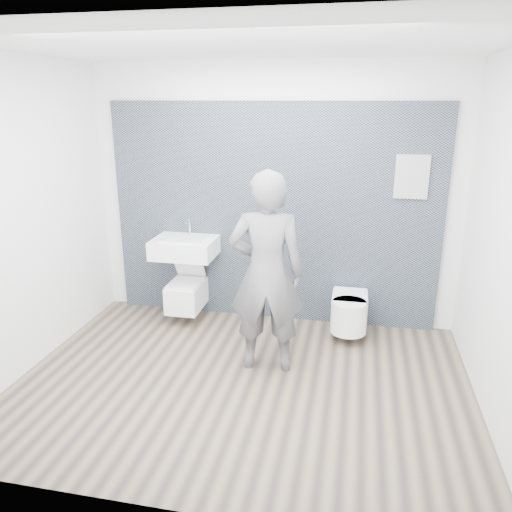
% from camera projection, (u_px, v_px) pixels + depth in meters
% --- Properties ---
extents(ground, '(4.00, 4.00, 0.00)m').
position_uv_depth(ground, '(242.00, 382.00, 4.45)').
color(ground, brown).
rests_on(ground, ground).
extents(room_shell, '(4.00, 4.00, 4.00)m').
position_uv_depth(room_shell, '(240.00, 189.00, 3.93)').
color(room_shell, silver).
rests_on(room_shell, ground).
extents(tile_wall, '(3.60, 0.06, 2.40)m').
position_uv_depth(tile_wall, '(271.00, 315.00, 5.83)').
color(tile_wall, black).
rests_on(tile_wall, ground).
extents(washbasin, '(0.68, 0.51, 0.51)m').
position_uv_depth(washbasin, '(185.00, 247.00, 5.48)').
color(washbasin, white).
rests_on(washbasin, ground).
extents(toilet_square, '(0.36, 0.52, 0.65)m').
position_uv_depth(toilet_square, '(187.00, 293.00, 5.65)').
color(toilet_square, white).
rests_on(toilet_square, ground).
extents(toilet_rounded, '(0.37, 0.63, 0.34)m').
position_uv_depth(toilet_rounded, '(349.00, 312.00, 5.24)').
color(toilet_rounded, white).
rests_on(toilet_rounded, ground).
extents(info_placard, '(0.33, 0.03, 0.44)m').
position_uv_depth(info_placard, '(397.00, 328.00, 5.51)').
color(info_placard, silver).
rests_on(info_placard, ground).
extents(visitor, '(0.73, 0.53, 1.86)m').
position_uv_depth(visitor, '(266.00, 273.00, 4.46)').
color(visitor, slate).
rests_on(visitor, ground).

